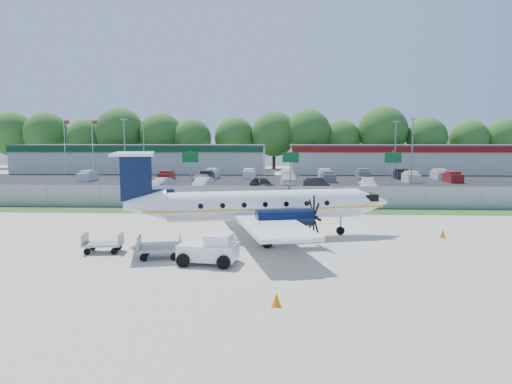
{
  "coord_description": "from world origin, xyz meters",
  "views": [
    {
      "loc": [
        1.71,
        -31.46,
        6.3
      ],
      "look_at": [
        0.0,
        6.0,
        2.3
      ],
      "focal_mm": 35.0,
      "sensor_mm": 36.0,
      "label": 1
    }
  ],
  "objects_px": {
    "pushback_tug": "(211,249)",
    "baggage_cart_far": "(160,248)",
    "baggage_cart_near": "(103,243)",
    "aircraft": "(259,205)"
  },
  "relations": [
    {
      "from": "baggage_cart_near",
      "to": "baggage_cart_far",
      "type": "height_order",
      "value": "baggage_cart_far"
    },
    {
      "from": "pushback_tug",
      "to": "baggage_cart_near",
      "type": "xyz_separation_m",
      "value": [
        -6.34,
        2.25,
        -0.23
      ]
    },
    {
      "from": "baggage_cart_far",
      "to": "baggage_cart_near",
      "type": "bearing_deg",
      "value": 160.8
    },
    {
      "from": "pushback_tug",
      "to": "aircraft",
      "type": "bearing_deg",
      "value": 72.29
    },
    {
      "from": "baggage_cart_far",
      "to": "pushback_tug",
      "type": "bearing_deg",
      "value": -19.97
    },
    {
      "from": "baggage_cart_near",
      "to": "baggage_cart_far",
      "type": "relative_size",
      "value": 0.91
    },
    {
      "from": "aircraft",
      "to": "baggage_cart_far",
      "type": "distance_m",
      "value": 7.73
    },
    {
      "from": "pushback_tug",
      "to": "baggage_cart_far",
      "type": "distance_m",
      "value": 3.05
    },
    {
      "from": "pushback_tug",
      "to": "baggage_cart_near",
      "type": "height_order",
      "value": "pushback_tug"
    },
    {
      "from": "aircraft",
      "to": "baggage_cart_near",
      "type": "xyz_separation_m",
      "value": [
        -8.49,
        -4.46,
        -1.61
      ]
    }
  ]
}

